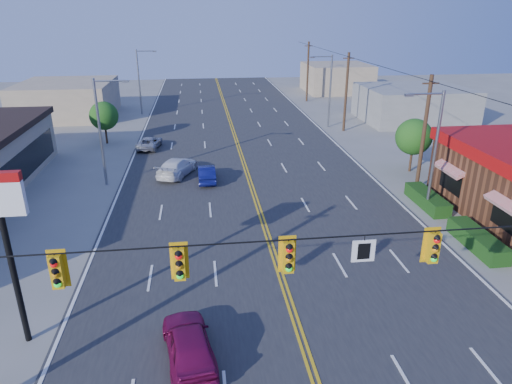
{
  "coord_description": "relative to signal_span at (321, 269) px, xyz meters",
  "views": [
    {
      "loc": [
        -3.72,
        -12.03,
        12.44
      ],
      "look_at": [
        -0.48,
        13.46,
        2.2
      ],
      "focal_mm": 32.0,
      "sensor_mm": 36.0,
      "label": 1
    }
  ],
  "objects": [
    {
      "name": "utility_pole_near",
      "position": [
        12.32,
        18.0,
        -0.69
      ],
      "size": [
        0.28,
        0.28,
        8.4
      ],
      "primitive_type": "cylinder",
      "color": "#47301E",
      "rests_on": "ground"
    },
    {
      "name": "streetlight_sw",
      "position": [
        -10.67,
        22.0,
        -0.37
      ],
      "size": [
        2.55,
        0.25,
        8.0
      ],
      "color": "gray",
      "rests_on": "ground"
    },
    {
      "name": "car_white",
      "position": [
        -5.51,
        23.3,
        -4.19
      ],
      "size": [
        3.66,
        5.2,
        1.4
      ],
      "primitive_type": "imported",
      "rotation": [
        0.0,
        0.0,
        2.75
      ],
      "color": "white",
      "rests_on": "ground"
    },
    {
      "name": "utility_pole_mid",
      "position": [
        12.32,
        36.0,
        -0.69
      ],
      "size": [
        0.28,
        0.28,
        8.4
      ],
      "primitive_type": "cylinder",
      "color": "#47301E",
      "rests_on": "ground"
    },
    {
      "name": "signal_span",
      "position": [
        0.0,
        0.0,
        0.0
      ],
      "size": [
        24.32,
        0.34,
        9.0
      ],
      "color": "#47301E",
      "rests_on": "ground"
    },
    {
      "name": "car_blue",
      "position": [
        -3.2,
        21.62,
        -4.27
      ],
      "size": [
        1.36,
        3.74,
        1.23
      ],
      "primitive_type": "imported",
      "rotation": [
        0.0,
        0.0,
        3.16
      ],
      "color": "#0E1257",
      "rests_on": "ground"
    },
    {
      "name": "pizza_hut_sign",
      "position": [
        -10.88,
        4.0,
        0.3
      ],
      "size": [
        1.9,
        0.3,
        6.85
      ],
      "color": "black",
      "rests_on": "ground"
    },
    {
      "name": "car_magenta",
      "position": [
        -4.37,
        2.0,
        -4.16
      ],
      "size": [
        2.38,
        4.48,
        1.45
      ],
      "primitive_type": "imported",
      "rotation": [
        0.0,
        0.0,
        3.31
      ],
      "color": "maroon",
      "rests_on": "ground"
    },
    {
      "name": "utility_pole_far",
      "position": [
        12.32,
        54.0,
        -0.69
      ],
      "size": [
        0.28,
        0.28,
        8.4
      ],
      "primitive_type": "cylinder",
      "color": "#47301E",
      "rests_on": "ground"
    },
    {
      "name": "streetlight_nw",
      "position": [
        -10.67,
        48.0,
        -0.37
      ],
      "size": [
        2.55,
        0.25,
        8.0
      ],
      "color": "gray",
      "rests_on": "ground"
    },
    {
      "name": "streetlight_ne",
      "position": [
        10.91,
        38.0,
        -0.37
      ],
      "size": [
        2.55,
        0.25,
        8.0
      ],
      "color": "gray",
      "rests_on": "ground"
    },
    {
      "name": "tree_west",
      "position": [
        -12.88,
        34.0,
        -2.09
      ],
      "size": [
        2.8,
        2.8,
        4.2
      ],
      "color": "#47301E",
      "rests_on": "ground"
    },
    {
      "name": "streetlight_se",
      "position": [
        10.91,
        14.0,
        -0.37
      ],
      "size": [
        2.55,
        0.25,
        8.0
      ],
      "color": "gray",
      "rests_on": "ground"
    },
    {
      "name": "road",
      "position": [
        0.12,
        20.0,
        -4.86
      ],
      "size": [
        20.0,
        120.0,
        0.06
      ],
      "primitive_type": "cube",
      "color": "#2D2D30",
      "rests_on": "ground"
    },
    {
      "name": "car_silver",
      "position": [
        -8.43,
        31.44,
        -4.32
      ],
      "size": [
        2.45,
        4.27,
        1.12
      ],
      "primitive_type": "imported",
      "rotation": [
        0.0,
        0.0,
        2.99
      ],
      "color": "#ACACB1",
      "rests_on": "ground"
    },
    {
      "name": "tree_kfc_rear",
      "position": [
        13.62,
        22.0,
        -1.95
      ],
      "size": [
        2.94,
        2.94,
        4.41
      ],
      "color": "#47301E",
      "rests_on": "ground"
    },
    {
      "name": "bld_west_far",
      "position": [
        -19.88,
        48.0,
        -2.79
      ],
      "size": [
        11.0,
        12.0,
        4.2
      ],
      "primitive_type": "cube",
      "color": "tan",
      "rests_on": "ground"
    },
    {
      "name": "bld_east_mid",
      "position": [
        22.12,
        40.0,
        -2.89
      ],
      "size": [
        12.0,
        10.0,
        4.0
      ],
      "primitive_type": "cube",
      "color": "gray",
      "rests_on": "ground"
    },
    {
      "name": "bld_east_far",
      "position": [
        19.12,
        62.0,
        -2.69
      ],
      "size": [
        10.0,
        10.0,
        4.4
      ],
      "primitive_type": "cube",
      "color": "tan",
      "rests_on": "ground"
    }
  ]
}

